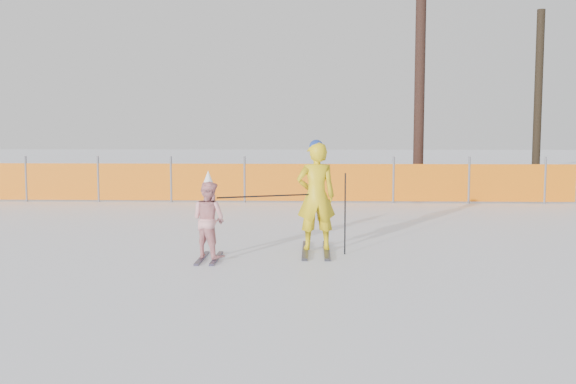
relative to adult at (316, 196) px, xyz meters
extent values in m
plane|color=white|center=(-0.43, -0.98, -0.89)|extent=(120.00, 120.00, 0.00)
cube|color=black|center=(-0.17, 0.00, -0.87)|extent=(0.09, 1.54, 0.04)
cube|color=black|center=(0.17, 0.00, -0.87)|extent=(0.09, 1.54, 0.04)
imported|color=yellow|center=(0.00, 0.00, 0.00)|extent=(0.68, 0.50, 1.70)
sphere|color=navy|center=(0.00, 0.00, 0.78)|extent=(0.22, 0.22, 0.22)
cube|color=black|center=(-1.71, -0.68, -0.87)|extent=(0.09, 1.00, 0.03)
cube|color=black|center=(-1.49, -0.68, -0.87)|extent=(0.09, 1.00, 0.03)
imported|color=pink|center=(-1.60, -0.68, -0.29)|extent=(0.70, 0.67, 1.15)
cone|color=white|center=(-1.60, -0.68, 0.33)|extent=(0.19, 0.19, 0.24)
cylinder|color=black|center=(0.45, -0.20, -0.25)|extent=(0.02, 0.02, 1.27)
cylinder|color=black|center=(-0.80, -0.34, 0.03)|extent=(1.38, 0.60, 0.02)
cylinder|color=#595960|center=(-7.89, 7.08, -0.26)|extent=(0.06, 0.06, 1.25)
cylinder|color=#595960|center=(-5.89, 7.08, -0.26)|extent=(0.06, 0.06, 1.25)
cylinder|color=#595960|center=(-3.89, 7.08, -0.26)|extent=(0.06, 0.06, 1.25)
cylinder|color=#595960|center=(-1.89, 7.08, -0.26)|extent=(0.06, 0.06, 1.25)
cylinder|color=#595960|center=(0.11, 7.08, -0.26)|extent=(0.06, 0.06, 1.25)
cylinder|color=#595960|center=(2.11, 7.08, -0.26)|extent=(0.06, 0.06, 1.25)
cylinder|color=#595960|center=(4.11, 7.08, -0.26)|extent=(0.06, 0.06, 1.25)
cylinder|color=#595960|center=(6.11, 7.08, -0.26)|extent=(0.06, 0.06, 1.25)
cube|color=orange|center=(-1.49, 7.08, -0.34)|extent=(16.80, 0.02, 1.00)
cylinder|color=black|center=(2.99, 8.52, 1.94)|extent=(0.29, 0.29, 5.65)
cylinder|color=black|center=(6.96, 10.34, 1.94)|extent=(0.25, 0.25, 5.66)
camera|label=1|loc=(-0.05, -10.11, 1.02)|focal=40.00mm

